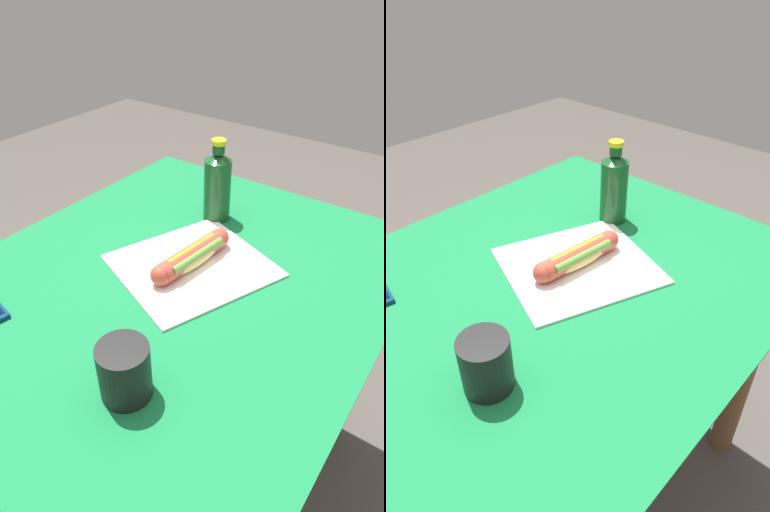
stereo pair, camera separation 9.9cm
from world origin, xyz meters
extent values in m
plane|color=#47423D|center=(0.00, 0.00, 0.00)|extent=(6.00, 6.00, 0.00)
cylinder|color=brown|center=(-0.42, -0.33, 0.37)|extent=(0.07, 0.07, 0.74)
cylinder|color=brown|center=(-0.42, 0.33, 0.37)|extent=(0.07, 0.07, 0.74)
cube|color=brown|center=(0.00, 0.00, 0.76)|extent=(0.99, 0.82, 0.03)
cube|color=#146B38|center=(0.00, 0.00, 0.77)|extent=(1.05, 0.88, 0.00)
cube|color=white|center=(-0.05, 0.01, 0.78)|extent=(0.41, 0.39, 0.01)
ellipsoid|color=#DBB26B|center=(-0.05, 0.01, 0.80)|extent=(0.19, 0.07, 0.04)
cylinder|color=#A83D2D|center=(-0.05, 0.01, 0.81)|extent=(0.20, 0.07, 0.05)
sphere|color=#A83D2D|center=(0.04, 0.00, 0.81)|extent=(0.05, 0.05, 0.05)
sphere|color=#A83D2D|center=(-0.15, 0.02, 0.81)|extent=(0.05, 0.05, 0.05)
cube|color=yellow|center=(-0.05, 0.01, 0.83)|extent=(0.15, 0.02, 0.00)
cylinder|color=#568433|center=(-0.05, 0.03, 0.82)|extent=(0.16, 0.04, 0.02)
cylinder|color=#14471E|center=(-0.27, -0.07, 0.86)|extent=(0.07, 0.07, 0.16)
cone|color=#14471E|center=(-0.27, -0.07, 0.95)|extent=(0.07, 0.07, 0.02)
cylinder|color=#14471E|center=(-0.27, -0.07, 0.97)|extent=(0.03, 0.03, 0.02)
cylinder|color=yellow|center=(-0.27, -0.07, 0.99)|extent=(0.04, 0.04, 0.01)
cylinder|color=black|center=(0.29, 0.13, 0.83)|extent=(0.09, 0.09, 0.10)
camera|label=1|loc=(0.61, 0.49, 1.38)|focal=31.10mm
camera|label=2|loc=(0.54, 0.57, 1.38)|focal=31.10mm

